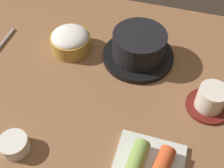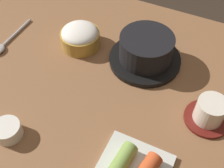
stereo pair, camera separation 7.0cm
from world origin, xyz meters
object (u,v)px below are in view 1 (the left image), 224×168
(stone_pot, at_px, (139,47))
(tea_cup_with_saucer, at_px, (211,99))
(rice_bowl, at_px, (70,40))
(side_bowl_near, at_px, (14,145))
(kimchi_plate, at_px, (148,166))

(stone_pot, bearing_deg, tea_cup_with_saucer, -29.69)
(rice_bowl, relative_size, side_bowl_near, 1.81)
(stone_pot, xyz_separation_m, side_bowl_near, (-0.19, -0.35, -0.02))
(rice_bowl, bearing_deg, kimchi_plate, -45.84)
(rice_bowl, bearing_deg, side_bowl_near, -89.93)
(kimchi_plate, distance_m, side_bowl_near, 0.29)
(side_bowl_near, bearing_deg, stone_pot, 61.09)
(stone_pot, xyz_separation_m, kimchi_plate, (0.09, -0.31, -0.02))
(tea_cup_with_saucer, xyz_separation_m, side_bowl_near, (-0.39, -0.23, -0.01))
(stone_pot, height_order, rice_bowl, stone_pot)
(tea_cup_with_saucer, bearing_deg, kimchi_plate, -118.38)
(tea_cup_with_saucer, bearing_deg, rice_bowl, 166.27)
(rice_bowl, relative_size, kimchi_plate, 0.78)
(tea_cup_with_saucer, relative_size, kimchi_plate, 0.73)
(rice_bowl, relative_size, tea_cup_with_saucer, 1.06)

